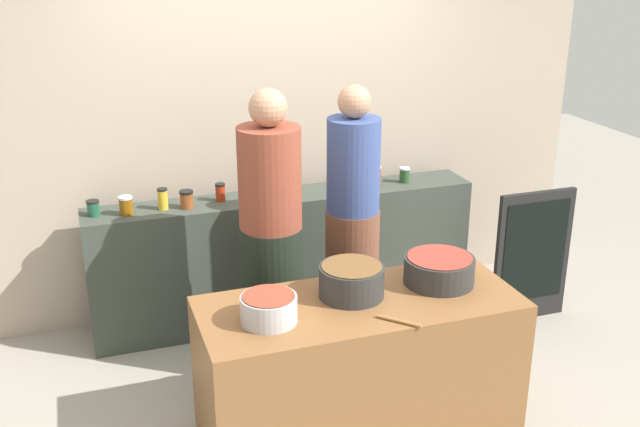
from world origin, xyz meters
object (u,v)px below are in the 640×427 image
preserve_jar_0 (93,208)px  cooking_pot_right (439,270)px  wooden_spoon (399,321)px  cook_with_tongs (272,252)px  cooking_pot_left (269,309)px  preserve_jar_4 (220,192)px  preserve_jar_3 (187,199)px  preserve_jar_1 (126,206)px  preserve_jar_6 (284,184)px  cook_in_cap (352,234)px  cooking_pot_center (351,281)px  preserve_jar_5 (268,187)px  preserve_jar_7 (375,176)px  preserve_jar_8 (404,175)px  chalkboard_sign (533,256)px  preserve_jar_2 (163,199)px

preserve_jar_0 → cooking_pot_right: 2.20m
wooden_spoon → cook_with_tongs: (-0.38, 0.99, 0.02)m
preserve_jar_0 → cooking_pot_left: bearing=-62.9°
wooden_spoon → preserve_jar_4: bearing=107.4°
preserve_jar_4 → cooking_pot_right: bearing=-55.5°
preserve_jar_3 → wooden_spoon: bearing=-64.8°
preserve_jar_1 → cooking_pot_right: 2.02m
preserve_jar_6 → cooking_pot_right: size_ratio=0.37×
wooden_spoon → cooking_pot_right: bearing=41.1°
cook_in_cap → cooking_pot_left: bearing=-131.3°
cooking_pot_left → cooking_pot_center: (0.49, 0.13, 0.02)m
preserve_jar_5 → cook_with_tongs: (-0.18, -0.73, -0.16)m
preserve_jar_6 → cooking_pot_center: bearing=-91.1°
preserve_jar_6 → cook_in_cap: (0.28, -0.58, -0.19)m
preserve_jar_7 → preserve_jar_5: bearing=177.1°
preserve_jar_4 → cook_with_tongs: cook_with_tongs is taller
cooking_pot_center → cook_with_tongs: cook_with_tongs is taller
preserve_jar_1 → preserve_jar_5: (0.95, 0.09, -0.00)m
cooking_pot_center → cooking_pot_right: cooking_pot_center is taller
preserve_jar_7 → cooking_pot_left: size_ratio=0.49×
cooking_pot_center → cooking_pot_right: 0.51m
preserve_jar_4 → wooden_spoon: (0.53, -1.70, -0.19)m
preserve_jar_6 → preserve_jar_7: bearing=-2.3°
preserve_jar_5 → preserve_jar_6: size_ratio=0.79×
preserve_jar_1 → cook_in_cap: (1.34, -0.51, -0.18)m
preserve_jar_7 → preserve_jar_8: size_ratio=1.28×
preserve_jar_1 → chalkboard_sign: 2.79m
preserve_jar_0 → preserve_jar_5: bearing=1.8°
preserve_jar_0 → wooden_spoon: size_ratio=0.42×
preserve_jar_1 → wooden_spoon: bearing=-54.7°
preserve_jar_4 → preserve_jar_7: size_ratio=0.86×
preserve_jar_5 → preserve_jar_6: bearing=-6.6°
wooden_spoon → preserve_jar_7: bearing=71.1°
cooking_pot_center → cook_in_cap: 0.83m
preserve_jar_5 → wooden_spoon: (0.20, -1.72, -0.18)m
preserve_jar_0 → cooking_pot_center: 1.82m
preserve_jar_7 → wooden_spoon: 1.79m
cooking_pot_center → preserve_jar_8: bearing=55.2°
wooden_spoon → cook_with_tongs: bearing=111.1°
preserve_jar_2 → preserve_jar_4: (0.38, 0.04, -0.01)m
wooden_spoon → cook_in_cap: 1.14m
preserve_jar_5 → preserve_jar_8: preserve_jar_5 is taller
preserve_jar_0 → cook_in_cap: cook_in_cap is taller
preserve_jar_2 → wooden_spoon: size_ratio=0.59×
preserve_jar_6 → preserve_jar_4: bearing=-179.5°
preserve_jar_5 → cooking_pot_center: 1.37m
preserve_jar_2 → cooking_pot_left: (0.32, -1.44, -0.13)m
preserve_jar_4 → wooden_spoon: bearing=-72.6°
cooking_pot_right → preserve_jar_8: bearing=73.1°
cooking_pot_left → cook_with_tongs: bearing=73.7°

